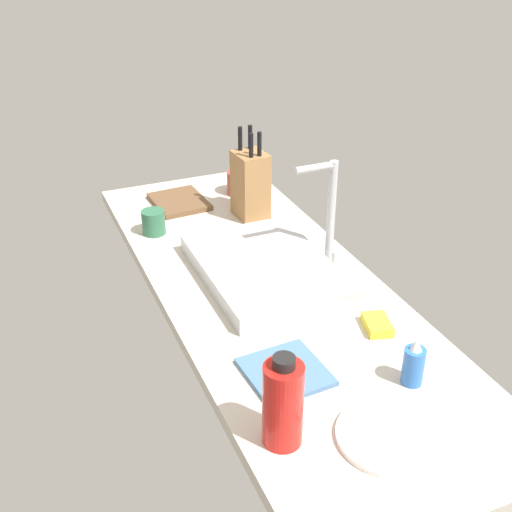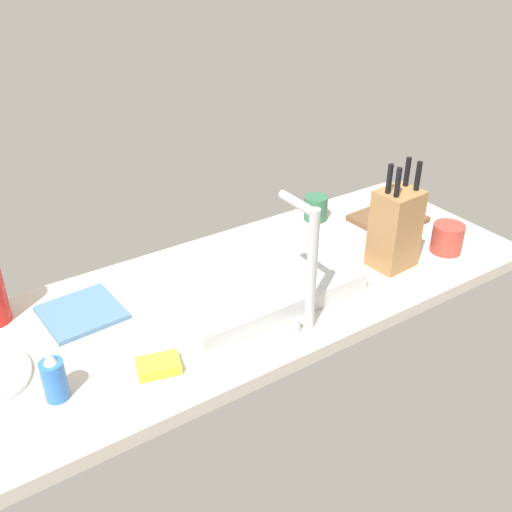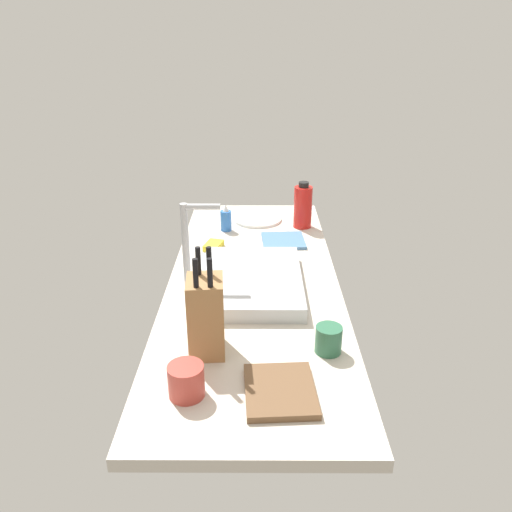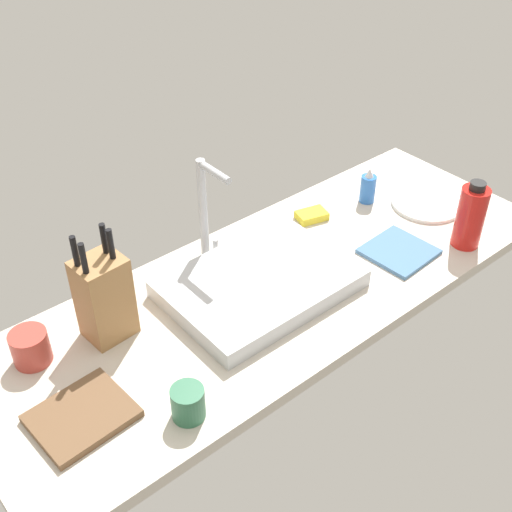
% 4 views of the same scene
% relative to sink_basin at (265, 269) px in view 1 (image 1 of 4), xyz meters
% --- Properties ---
extents(countertop_slab, '(1.66, 0.59, 0.04)m').
position_rel_sink_basin_xyz_m(countertop_slab, '(0.06, -0.01, -0.04)').
color(countertop_slab, beige).
rests_on(countertop_slab, ground).
extents(sink_basin, '(0.48, 0.34, 0.05)m').
position_rel_sink_basin_xyz_m(sink_basin, '(0.00, 0.00, 0.00)').
color(sink_basin, '#B7BABF').
rests_on(sink_basin, countertop_slab).
extents(faucet, '(0.06, 0.13, 0.31)m').
position_rel_sink_basin_xyz_m(faucet, '(-0.02, 0.20, 0.15)').
color(faucet, '#B7BABF').
rests_on(faucet, countertop_slab).
extents(knife_block, '(0.12, 0.10, 0.30)m').
position_rel_sink_basin_xyz_m(knife_block, '(-0.38, 0.11, 0.09)').
color(knife_block, '#9E7042').
rests_on(knife_block, countertop_slab).
extents(cutting_board, '(0.21, 0.18, 0.02)m').
position_rel_sink_basin_xyz_m(cutting_board, '(-0.56, -0.08, -0.02)').
color(cutting_board, brown).
rests_on(cutting_board, countertop_slab).
extents(soap_bottle, '(0.05, 0.05, 0.12)m').
position_rel_sink_basin_xyz_m(soap_bottle, '(0.54, 0.12, 0.02)').
color(soap_bottle, blue).
rests_on(soap_bottle, countertop_slab).
extents(water_bottle, '(0.08, 0.08, 0.20)m').
position_rel_sink_basin_xyz_m(water_bottle, '(0.59, -0.22, 0.07)').
color(water_bottle, red).
rests_on(water_bottle, countertop_slab).
extents(dinner_plate, '(0.22, 0.22, 0.01)m').
position_rel_sink_basin_xyz_m(dinner_plate, '(0.67, -0.02, -0.02)').
color(dinner_plate, white).
rests_on(dinner_plate, countertop_slab).
extents(dish_towel, '(0.19, 0.18, 0.01)m').
position_rel_sink_basin_xyz_m(dish_towel, '(0.41, -0.13, -0.02)').
color(dish_towel, teal).
rests_on(dish_towel, countertop_slab).
extents(coffee_mug, '(0.07, 0.07, 0.08)m').
position_rel_sink_basin_xyz_m(coffee_mug, '(-0.38, -0.22, 0.01)').
color(coffee_mug, '#2D6647').
rests_on(coffee_mug, countertop_slab).
extents(ceramic_cup, '(0.09, 0.09, 0.08)m').
position_rel_sink_basin_xyz_m(ceramic_cup, '(-0.56, 0.15, 0.02)').
color(ceramic_cup, '#B23D33').
rests_on(ceramic_cup, countertop_slab).
extents(dish_sponge, '(0.10, 0.08, 0.02)m').
position_rel_sink_basin_xyz_m(dish_sponge, '(0.34, 0.16, -0.01)').
color(dish_sponge, yellow).
rests_on(dish_sponge, countertop_slab).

